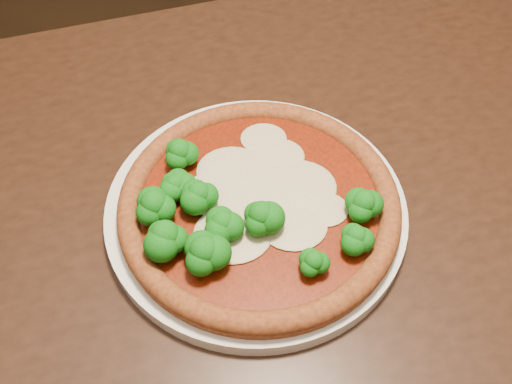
{
  "coord_description": "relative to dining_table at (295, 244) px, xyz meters",
  "views": [
    {
      "loc": [
        -0.03,
        -0.43,
        1.27
      ],
      "look_at": [
        -0.02,
        -0.06,
        0.79
      ],
      "focal_mm": 40.0,
      "sensor_mm": 36.0,
      "label": 1
    }
  ],
  "objects": [
    {
      "name": "dining_table",
      "position": [
        0.0,
        0.0,
        0.0
      ],
      "size": [
        1.5,
        1.14,
        0.75
      ],
      "rotation": [
        0.0,
        0.0,
        0.27
      ],
      "color": "black",
      "rests_on": "floor"
    },
    {
      "name": "plate",
      "position": [
        -0.05,
        -0.02,
        0.1
      ],
      "size": [
        0.33,
        0.33,
        0.02
      ],
      "primitive_type": "cylinder",
      "color": "silver",
      "rests_on": "dining_table"
    },
    {
      "name": "pizza",
      "position": [
        -0.05,
        -0.03,
        0.13
      ],
      "size": [
        0.3,
        0.3,
        0.06
      ],
      "rotation": [
        0.0,
        0.0,
        -0.27
      ],
      "color": "brown",
      "rests_on": "plate"
    }
  ]
}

